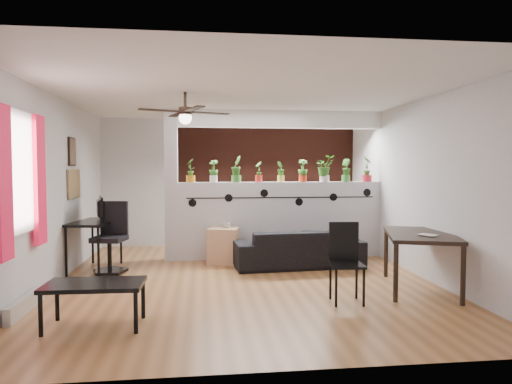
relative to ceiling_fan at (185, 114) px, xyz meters
name	(u,v)px	position (x,y,z in m)	size (l,w,h in m)	color
room_shell	(243,189)	(0.80, 0.30, -1.01)	(6.30, 7.10, 2.90)	brown
partition_wall	(281,220)	(1.60, 1.80, -1.64)	(3.60, 0.18, 1.35)	#BCBCC1
ceiling_header	(281,119)	(1.60, 1.80, 0.14)	(3.60, 0.18, 0.30)	white
pier_column	(171,185)	(-0.31, 1.80, -1.01)	(0.22, 0.20, 2.60)	#BCBCC1
brick_panel	(269,182)	(1.60, 3.27, -1.01)	(3.90, 0.05, 2.60)	#993F2C
vine_decal	(282,198)	(1.60, 1.70, -1.23)	(3.31, 0.01, 0.30)	black
window_assembly	(20,176)	(-1.76, -0.90, -0.81)	(0.09, 1.30, 1.55)	white
baseboard_heater	(25,304)	(-1.74, -0.90, -2.22)	(0.08, 1.00, 0.18)	beige
corkboard	(74,184)	(-1.78, 1.25, -0.96)	(0.03, 0.60, 0.45)	olive
framed_art	(72,152)	(-1.78, 1.20, -0.46)	(0.03, 0.34, 0.44)	#8C7259
ceiling_fan	(185,114)	(0.00, 0.00, 0.00)	(1.19, 1.19, 0.43)	black
potted_plant_0	(191,169)	(0.02, 1.80, -0.74)	(0.22, 0.25, 0.43)	orange
potted_plant_1	(214,170)	(0.42, 1.80, -0.76)	(0.24, 0.22, 0.39)	white
potted_plant_2	(236,168)	(0.81, 1.80, -0.72)	(0.27, 0.29, 0.46)	#3E7F2E
potted_plant_3	(259,171)	(1.21, 1.80, -0.77)	(0.18, 0.21, 0.37)	red
potted_plant_4	(281,171)	(1.60, 1.80, -0.77)	(0.17, 0.20, 0.37)	#DAD14D
potted_plant_5	(303,170)	(2.00, 1.80, -0.75)	(0.21, 0.17, 0.40)	red
potted_plant_6	(324,168)	(2.39, 1.80, -0.72)	(0.28, 0.24, 0.47)	silver
potted_plant_7	(346,169)	(2.79, 1.80, -0.74)	(0.22, 0.25, 0.42)	#398731
potted_plant_8	(367,168)	(3.18, 1.80, -0.72)	(0.22, 0.26, 0.47)	red
sofa	(298,249)	(1.76, 1.07, -2.03)	(1.97, 0.78, 0.58)	black
cube_shelf	(224,245)	(0.57, 1.46, -2.02)	(0.49, 0.43, 0.59)	tan
cup	(227,225)	(0.62, 1.46, -1.67)	(0.12, 0.12, 0.10)	gray
computer_desk	(95,226)	(-1.45, 1.17, -1.62)	(0.72, 1.14, 0.77)	black
monitor	(97,213)	(-1.45, 1.32, -1.44)	(0.06, 0.35, 0.20)	black
office_chair	(111,242)	(-1.16, 0.93, -1.84)	(0.55, 0.55, 1.07)	black
dining_table	(420,239)	(3.05, -0.52, -1.65)	(1.21, 1.55, 0.75)	black
book	(424,236)	(2.95, -0.82, -1.56)	(0.16, 0.21, 0.02)	gray
folding_chair	(345,255)	(1.91, -0.90, -1.76)	(0.41, 0.41, 0.94)	black
coffee_table	(94,287)	(-0.86, -1.48, -1.91)	(0.98, 0.56, 0.45)	black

